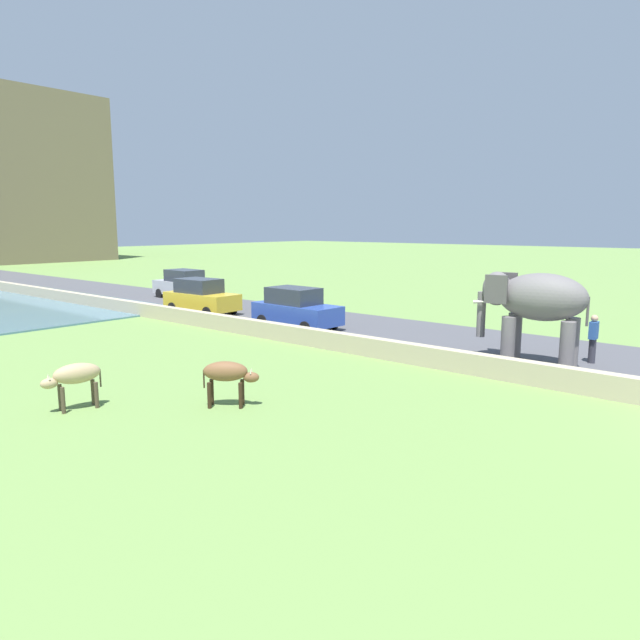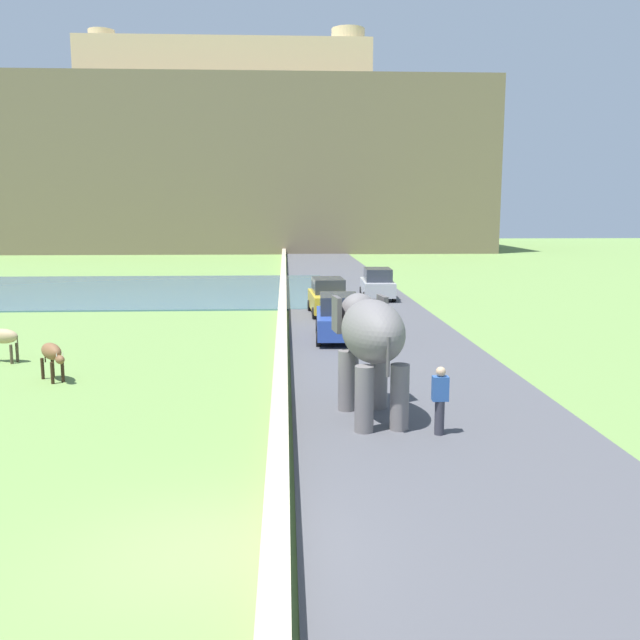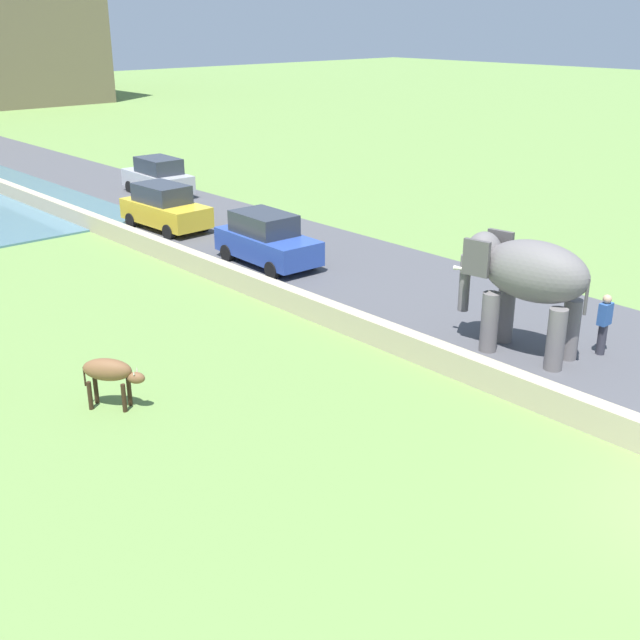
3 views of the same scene
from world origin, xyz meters
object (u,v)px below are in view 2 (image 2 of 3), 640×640
(car_silver, at_px, (377,284))
(cow_tan, at_px, (2,338))
(person_beside_elephant, at_px, (440,400))
(car_yellow, at_px, (328,297))
(cow_brown, at_px, (52,354))
(car_blue, at_px, (339,318))
(elephant, at_px, (370,338))

(car_silver, xyz_separation_m, cow_tan, (-14.74, -15.48, -0.06))
(person_beside_elephant, relative_size, car_silver, 0.40)
(car_yellow, bearing_deg, cow_brown, -126.02)
(car_yellow, relative_size, cow_brown, 3.17)
(car_blue, bearing_deg, cow_tan, -163.99)
(car_silver, bearing_deg, elephant, -98.09)
(elephant, relative_size, car_silver, 0.88)
(elephant, xyz_separation_m, car_yellow, (0.03, 16.67, -1.14))
(cow_tan, bearing_deg, person_beside_elephant, -32.68)
(person_beside_elephant, bearing_deg, car_yellow, 94.38)
(car_silver, distance_m, car_yellow, 6.51)
(elephant, height_order, cow_brown, elephant)
(car_yellow, bearing_deg, person_beside_elephant, -85.62)
(person_beside_elephant, height_order, cow_tan, person_beside_elephant)
(elephant, height_order, cow_tan, elephant)
(car_yellow, bearing_deg, cow_tan, -139.84)
(elephant, xyz_separation_m, car_silver, (3.18, 22.37, -1.14))
(cow_brown, distance_m, cow_tan, 3.68)
(person_beside_elephant, distance_m, car_silver, 23.87)
(person_beside_elephant, distance_m, cow_tan, 15.42)
(car_blue, relative_size, cow_brown, 3.16)
(car_silver, bearing_deg, person_beside_elephant, -94.23)
(car_blue, height_order, cow_tan, car_blue)
(elephant, xyz_separation_m, cow_brown, (-9.02, 4.23, -1.20))
(car_silver, distance_m, cow_tan, 21.38)
(car_silver, height_order, car_yellow, same)
(car_silver, bearing_deg, car_blue, -104.51)
(car_blue, bearing_deg, elephant, -90.19)
(cow_brown, bearing_deg, car_yellow, 53.98)
(person_beside_elephant, bearing_deg, car_silver, 85.77)
(car_yellow, xyz_separation_m, cow_brown, (-9.05, -12.45, -0.06))
(elephant, xyz_separation_m, cow_tan, (-11.57, 6.89, -1.20))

